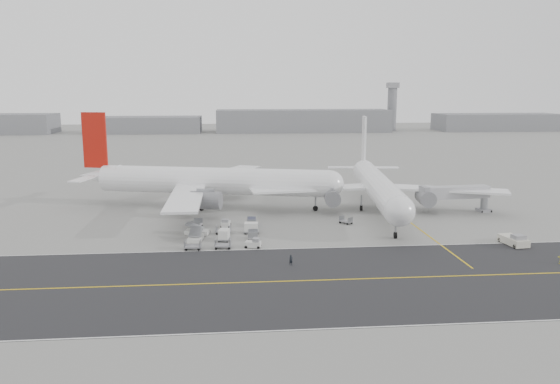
{
  "coord_description": "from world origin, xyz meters",
  "views": [
    {
      "loc": [
        -5.69,
        -90.21,
        26.28
      ],
      "look_at": [
        3.39,
        12.0,
        7.1
      ],
      "focal_mm": 35.0,
      "sensor_mm": 36.0,
      "label": 1
    }
  ],
  "objects": [
    {
      "name": "horizon_buildings",
      "position": [
        30.0,
        260.0,
        0.0
      ],
      "size": [
        520.0,
        28.0,
        28.0
      ],
      "primitive_type": null,
      "color": "gray",
      "rests_on": "ground"
    },
    {
      "name": "jet_bridge",
      "position": [
        42.48,
        21.76,
        4.25
      ],
      "size": [
        16.27,
        4.45,
        6.09
      ],
      "rotation": [
        0.0,
        0.0,
        0.09
      ],
      "color": "gray",
      "rests_on": "ground"
    },
    {
      "name": "ground_crew_a",
      "position": [
        3.03,
        -11.0,
        0.82
      ],
      "size": [
        0.69,
        0.56,
        1.63
      ],
      "primitive_type": "imported",
      "rotation": [
        0.0,
        0.0,
        0.31
      ],
      "color": "black",
      "rests_on": "ground"
    },
    {
      "name": "ground",
      "position": [
        0.0,
        0.0,
        0.0
      ],
      "size": [
        700.0,
        700.0,
        0.0
      ],
      "primitive_type": "plane",
      "color": "gray",
      "rests_on": "ground"
    },
    {
      "name": "control_tower",
      "position": [
        100.0,
        265.0,
        16.25
      ],
      "size": [
        7.0,
        7.0,
        31.25
      ],
      "color": "gray",
      "rests_on": "ground"
    },
    {
      "name": "pushback_tug",
      "position": [
        42.53,
        -3.39,
        0.86
      ],
      "size": [
        3.37,
        7.42,
        2.09
      ],
      "rotation": [
        0.0,
        0.0,
        0.13
      ],
      "color": "beige",
      "rests_on": "ground"
    },
    {
      "name": "taxiway",
      "position": [
        5.02,
        -17.98,
        0.01
      ],
      "size": [
        220.0,
        59.0,
        0.03
      ],
      "color": "#2C2D2F",
      "rests_on": "ground"
    },
    {
      "name": "airliner_b",
      "position": [
        25.96,
        25.12,
        5.66
      ],
      "size": [
        56.01,
        56.91,
        19.66
      ],
      "rotation": [
        0.0,
        0.0,
        -0.11
      ],
      "color": "white",
      "rests_on": "ground"
    },
    {
      "name": "airliner_a",
      "position": [
        -11.32,
        32.4,
        6.14
      ],
      "size": [
        60.79,
        59.41,
        21.35
      ],
      "rotation": [
        0.0,
        0.0,
        1.33
      ],
      "color": "white",
      "rests_on": "ground"
    },
    {
      "name": "stray_dolly",
      "position": [
        16.84,
        14.3,
        0.0
      ],
      "size": [
        2.73,
        2.89,
        1.52
      ],
      "primitive_type": null,
      "rotation": [
        0.0,
        0.0,
        0.67
      ],
      "color": "silver",
      "rests_on": "ground"
    },
    {
      "name": "gse_cluster",
      "position": [
        -7.25,
        6.26,
        0.0
      ],
      "size": [
        21.89,
        25.45,
        2.15
      ],
      "primitive_type": null,
      "rotation": [
        0.0,
        0.0,
        -0.16
      ],
      "color": "gray",
      "rests_on": "ground"
    }
  ]
}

